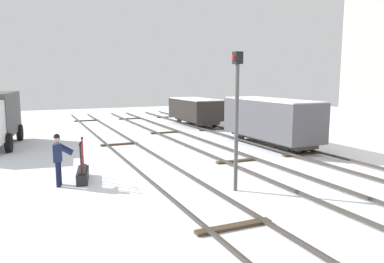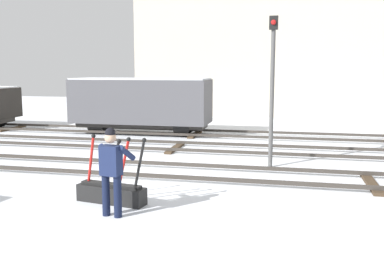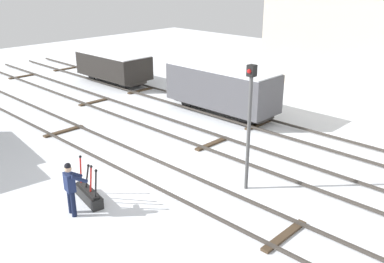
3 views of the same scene
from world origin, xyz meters
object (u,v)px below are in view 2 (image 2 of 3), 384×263
at_px(switch_lever_frame, 112,191).
at_px(rail_worker, 112,167).
at_px(freight_car_mid_siding, 141,102).
at_px(signal_post, 272,77).

height_order(switch_lever_frame, rail_worker, rail_worker).
relative_size(switch_lever_frame, rail_worker, 0.95).
relative_size(rail_worker, freight_car_mid_siding, 0.29).
bearing_deg(rail_worker, signal_post, 70.91).
xyz_separation_m(switch_lever_frame, freight_car_mid_siding, (-2.68, 9.63, 1.14)).
bearing_deg(signal_post, rail_worker, -119.20).
bearing_deg(rail_worker, switch_lever_frame, 124.33).
relative_size(signal_post, freight_car_mid_siding, 0.71).
distance_m(rail_worker, signal_post, 5.87).
bearing_deg(switch_lever_frame, rail_worker, -55.67).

